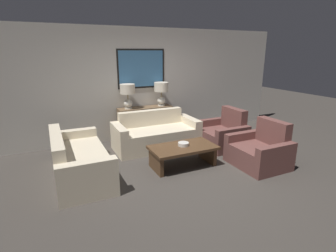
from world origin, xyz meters
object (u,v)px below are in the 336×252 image
coffee_table (183,151)px  armchair_near_back_wall (223,134)px  table_lamp_left (128,93)px  armchair_near_camera (260,151)px  console_table (146,123)px  decorative_bowl (183,144)px  couch_by_side (78,161)px  table_lamp_right (161,90)px  couch_by_back_wall (156,135)px

coffee_table → armchair_near_back_wall: bearing=23.4°
table_lamp_left → armchair_near_camera: 3.14m
console_table → armchair_near_back_wall: armchair_near_back_wall is taller
console_table → armchair_near_camera: 2.77m
table_lamp_left → decorative_bowl: (0.51, -1.78, -0.76)m
couch_by_side → armchair_near_camera: size_ratio=1.89×
armchair_near_back_wall → armchair_near_camera: bearing=-90.0°
console_table → decorative_bowl: console_table is taller
console_table → decorative_bowl: (0.09, -1.78, 0.03)m
table_lamp_right → armchair_near_camera: table_lamp_right is taller
couch_by_back_wall → coffee_table: couch_by_back_wall is taller
table_lamp_left → decorative_bowl: size_ratio=2.81×
decorative_bowl → armchair_near_back_wall: bearing=22.8°
table_lamp_left → armchair_near_back_wall: size_ratio=0.58×
table_lamp_left → decorative_bowl: 2.00m
console_table → armchair_near_camera: size_ratio=1.33×
couch_by_back_wall → armchair_near_camera: bearing=-51.0°
couch_by_back_wall → armchair_near_back_wall: armchair_near_back_wall is taller
couch_by_back_wall → decorative_bowl: bearing=-85.4°
table_lamp_left → couch_by_side: 2.16m
armchair_near_camera → couch_by_side: bearing=163.3°
couch_by_back_wall → coffee_table: 1.16m
couch_by_back_wall → decorative_bowl: size_ratio=9.12×
couch_by_side → armchair_near_back_wall: size_ratio=1.89×
console_table → table_lamp_right: (0.42, 0.00, 0.78)m
decorative_bowl → armchair_near_back_wall: (1.32, 0.55, -0.15)m
table_lamp_left → coffee_table: table_lamp_left is taller
table_lamp_left → couch_by_side: table_lamp_left is taller
console_table → table_lamp_right: 0.89m
decorative_bowl → table_lamp_left: bearing=106.1°
couch_by_back_wall → armchair_near_camera: size_ratio=1.89×
console_table → coffee_table: size_ratio=1.07×
table_lamp_right → coffee_table: size_ratio=0.47×
decorative_bowl → couch_by_side: bearing=169.4°
table_lamp_right → armchair_near_camera: (0.99, -2.39, -0.90)m
table_lamp_right → armchair_near_camera: bearing=-67.6°
couch_by_back_wall → decorative_bowl: 1.14m
table_lamp_right → couch_by_side: 2.77m
couch_by_back_wall → armchair_near_camera: armchair_near_camera is taller
decorative_bowl → console_table: bearing=92.9°
console_table → armchair_near_back_wall: bearing=-41.0°
coffee_table → armchair_near_camera: armchair_near_camera is taller
console_table → couch_by_back_wall: console_table is taller
couch_by_side → armchair_near_camera: bearing=-16.7°
console_table → table_lamp_right: bearing=0.0°
armchair_near_camera → couch_by_back_wall: bearing=129.0°
table_lamp_left → table_lamp_right: bearing=0.0°
table_lamp_right → decorative_bowl: size_ratio=2.81×
table_lamp_right → armchair_near_camera: 2.74m
table_lamp_left → coffee_table: 2.07m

